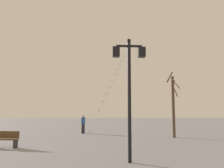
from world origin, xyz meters
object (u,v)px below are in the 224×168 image
kite_flyer (83,124)px  bare_tree (173,104)px  twin_lantern_lamp_post (129,75)px  kite_train (112,81)px  park_bench (4,139)px

kite_flyer → bare_tree: size_ratio=0.33×
twin_lantern_lamp_post → bare_tree: bearing=63.9°
kite_train → park_bench: (-6.86, -18.50, -5.78)m
kite_train → bare_tree: size_ratio=2.85×
kite_train → bare_tree: bearing=-72.8°
kite_flyer → park_bench: bearing=177.1°
park_bench → twin_lantern_lamp_post: bearing=-23.8°
bare_tree → twin_lantern_lamp_post: bearing=-116.1°
twin_lantern_lamp_post → kite_train: kite_train is taller
kite_train → kite_flyer: (-3.20, -9.31, -5.33)m
kite_train → park_bench: kite_train is taller
kite_train → twin_lantern_lamp_post: bearing=-91.1°
kite_flyer → park_bench: size_ratio=1.03×
bare_tree → park_bench: size_ratio=3.14×
kite_train → park_bench: size_ratio=8.95×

